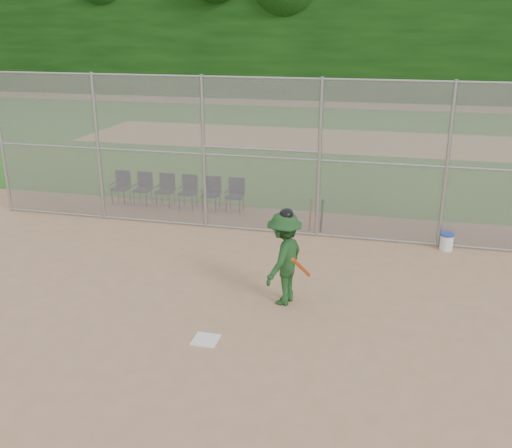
% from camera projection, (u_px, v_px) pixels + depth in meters
% --- Properties ---
extents(ground, '(100.00, 100.00, 0.00)m').
position_uv_depth(ground, '(223.00, 325.00, 10.33)').
color(ground, tan).
rests_on(ground, ground).
extents(grass_strip, '(100.00, 100.00, 0.00)m').
position_uv_depth(grass_strip, '(334.00, 140.00, 26.83)').
color(grass_strip, '#255F1C').
rests_on(grass_strip, ground).
extents(dirt_patch_far, '(24.00, 24.00, 0.00)m').
position_uv_depth(dirt_patch_far, '(334.00, 140.00, 26.83)').
color(dirt_patch_far, tan).
rests_on(dirt_patch_far, ground).
extents(backstop_fence, '(16.09, 0.09, 4.00)m').
position_uv_depth(backstop_fence, '(280.00, 155.00, 14.23)').
color(backstop_fence, gray).
rests_on(backstop_fence, ground).
extents(treeline, '(81.00, 60.00, 11.00)m').
position_uv_depth(treeline, '(344.00, 17.00, 26.85)').
color(treeline, black).
rests_on(treeline, ground).
extents(home_plate, '(0.44, 0.44, 0.02)m').
position_uv_depth(home_plate, '(206.00, 340.00, 9.84)').
color(home_plate, silver).
rests_on(home_plate, ground).
extents(batter_at_plate, '(1.03, 1.40, 1.93)m').
position_uv_depth(batter_at_plate, '(284.00, 258.00, 10.90)').
color(batter_at_plate, '#1B441D').
rests_on(batter_at_plate, ground).
extents(water_cooler, '(0.33, 0.33, 0.41)m').
position_uv_depth(water_cooler, '(447.00, 242.00, 13.74)').
color(water_cooler, white).
rests_on(water_cooler, ground).
extents(spare_bats, '(0.36, 0.31, 0.84)m').
position_uv_depth(spare_bats, '(316.00, 215.00, 14.98)').
color(spare_bats, '#D84C14').
rests_on(spare_bats, ground).
extents(chair_0, '(0.54, 0.52, 0.96)m').
position_uv_depth(chair_0, '(120.00, 188.00, 17.30)').
color(chair_0, '#0E1A35').
rests_on(chair_0, ground).
extents(chair_1, '(0.54, 0.52, 0.96)m').
position_uv_depth(chair_1, '(142.00, 189.00, 17.14)').
color(chair_1, '#0E1A35').
rests_on(chair_1, ground).
extents(chair_2, '(0.54, 0.52, 0.96)m').
position_uv_depth(chair_2, '(165.00, 191.00, 16.98)').
color(chair_2, '#0E1A35').
rests_on(chair_2, ground).
extents(chair_3, '(0.54, 0.52, 0.96)m').
position_uv_depth(chair_3, '(188.00, 192.00, 16.82)').
color(chair_3, '#0E1A35').
rests_on(chair_3, ground).
extents(chair_4, '(0.54, 0.52, 0.96)m').
position_uv_depth(chair_4, '(211.00, 194.00, 16.66)').
color(chair_4, '#0E1A35').
rests_on(chair_4, ground).
extents(chair_5, '(0.54, 0.52, 0.96)m').
position_uv_depth(chair_5, '(235.00, 196.00, 16.49)').
color(chair_5, '#0E1A35').
rests_on(chair_5, ground).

